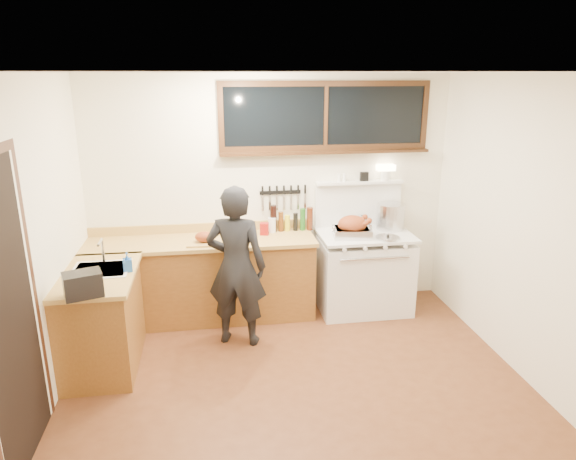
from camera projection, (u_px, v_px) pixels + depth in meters
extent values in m
cube|color=#572D17|center=(297.00, 386.00, 4.46)|extent=(4.00, 3.50, 0.02)
cube|color=white|center=(271.00, 194.00, 5.75)|extent=(4.00, 0.05, 2.60)
cube|color=white|center=(364.00, 362.00, 2.40)|extent=(4.00, 0.05, 2.60)
cube|color=white|center=(28.00, 257.00, 3.78)|extent=(0.05, 3.50, 2.60)
cube|color=white|center=(532.00, 232.00, 4.37)|extent=(0.05, 3.50, 2.60)
cube|color=white|center=(299.00, 69.00, 3.69)|extent=(4.00, 3.50, 0.05)
cube|color=brown|center=(202.00, 281.00, 5.58)|extent=(2.40, 0.60, 0.86)
cube|color=tan|center=(200.00, 242.00, 5.44)|extent=(2.44, 0.64, 0.04)
cube|color=tan|center=(200.00, 228.00, 5.70)|extent=(2.40, 0.03, 0.10)
sphere|color=#B78C38|center=(99.00, 272.00, 5.09)|extent=(0.03, 0.03, 0.03)
sphere|color=#B78C38|center=(151.00, 270.00, 5.16)|extent=(0.03, 0.03, 0.03)
sphere|color=#B78C38|center=(201.00, 267.00, 5.24)|extent=(0.03, 0.03, 0.03)
sphere|color=#B78C38|center=(250.00, 264.00, 5.31)|extent=(0.03, 0.03, 0.03)
sphere|color=#B78C38|center=(293.00, 262.00, 5.38)|extent=(0.03, 0.03, 0.03)
cube|color=brown|center=(102.00, 321.00, 4.67)|extent=(0.60, 1.05, 0.86)
cube|color=tan|center=(98.00, 275.00, 4.54)|extent=(0.64, 1.09, 0.04)
cube|color=white|center=(101.00, 276.00, 4.62)|extent=(0.45, 0.40, 0.14)
cube|color=white|center=(101.00, 270.00, 4.61)|extent=(0.50, 0.45, 0.01)
cylinder|color=silver|center=(103.00, 251.00, 4.74)|extent=(0.02, 0.02, 0.24)
cylinder|color=silver|center=(100.00, 242.00, 4.63)|extent=(0.02, 0.18, 0.02)
cube|color=white|center=(363.00, 275.00, 5.81)|extent=(1.00, 0.70, 0.82)
cube|color=white|center=(365.00, 235.00, 5.67)|extent=(1.02, 0.72, 0.03)
cube|color=white|center=(373.00, 277.00, 5.45)|extent=(0.88, 0.02, 0.46)
cylinder|color=silver|center=(375.00, 258.00, 5.36)|extent=(0.75, 0.02, 0.02)
cylinder|color=white|center=(344.00, 250.00, 5.29)|extent=(0.04, 0.03, 0.04)
cylinder|color=white|center=(365.00, 249.00, 5.32)|extent=(0.04, 0.03, 0.04)
cylinder|color=white|center=(385.00, 248.00, 5.35)|extent=(0.04, 0.03, 0.04)
cylinder|color=white|center=(405.00, 247.00, 5.39)|extent=(0.04, 0.03, 0.04)
cube|color=white|center=(358.00, 204.00, 5.89)|extent=(1.00, 0.05, 0.50)
cube|color=white|center=(360.00, 182.00, 5.79)|extent=(1.00, 0.12, 0.03)
cylinder|color=white|center=(385.00, 175.00, 5.81)|extent=(0.11, 0.11, 0.11)
cube|color=#FFE5B2|center=(386.00, 168.00, 5.78)|extent=(0.20, 0.10, 0.07)
cube|color=black|center=(364.00, 176.00, 5.77)|extent=(0.09, 0.05, 0.10)
cylinder|color=white|center=(344.00, 178.00, 5.74)|extent=(0.04, 0.04, 0.09)
cylinder|color=white|center=(339.00, 178.00, 5.73)|extent=(0.04, 0.04, 0.09)
cube|color=black|center=(326.00, 116.00, 5.55)|extent=(2.20, 0.01, 0.62)
cube|color=black|center=(326.00, 83.00, 5.45)|extent=(2.32, 0.04, 0.06)
cube|color=black|center=(325.00, 148.00, 5.65)|extent=(2.32, 0.04, 0.06)
cube|color=black|center=(221.00, 117.00, 5.38)|extent=(0.06, 0.04, 0.62)
cube|color=black|center=(425.00, 115.00, 5.71)|extent=(0.06, 0.04, 0.62)
cube|color=black|center=(326.00, 116.00, 5.55)|extent=(0.04, 0.04, 0.62)
cube|color=black|center=(326.00, 152.00, 5.61)|extent=(2.32, 0.13, 0.03)
cube|color=black|center=(11.00, 321.00, 3.34)|extent=(0.01, 0.86, 2.10)
cube|color=black|center=(35.00, 291.00, 3.79)|extent=(0.01, 0.07, 2.10)
cube|color=black|center=(280.00, 192.00, 5.73)|extent=(0.46, 0.02, 0.04)
cube|color=silver|center=(263.00, 203.00, 5.71)|extent=(0.02, 0.00, 0.18)
cube|color=black|center=(263.00, 191.00, 5.67)|extent=(0.02, 0.02, 0.10)
cube|color=silver|center=(270.00, 203.00, 5.73)|extent=(0.02, 0.00, 0.18)
cube|color=black|center=(270.00, 190.00, 5.68)|extent=(0.02, 0.02, 0.10)
cube|color=silver|center=(277.00, 202.00, 5.74)|extent=(0.02, 0.00, 0.18)
cube|color=black|center=(277.00, 190.00, 5.70)|extent=(0.02, 0.02, 0.10)
cube|color=silver|center=(284.00, 202.00, 5.75)|extent=(0.03, 0.00, 0.18)
cube|color=black|center=(284.00, 190.00, 5.71)|extent=(0.02, 0.02, 0.10)
cube|color=silver|center=(291.00, 202.00, 5.76)|extent=(0.03, 0.00, 0.18)
cube|color=black|center=(291.00, 190.00, 5.72)|extent=(0.02, 0.02, 0.10)
cube|color=silver|center=(298.00, 202.00, 5.77)|extent=(0.03, 0.00, 0.18)
cube|color=black|center=(298.00, 189.00, 5.73)|extent=(0.02, 0.02, 0.10)
cube|color=silver|center=(305.00, 201.00, 5.78)|extent=(0.03, 0.00, 0.18)
cube|color=black|center=(305.00, 189.00, 5.74)|extent=(0.02, 0.02, 0.10)
imported|color=black|center=(236.00, 267.00, 4.96)|extent=(0.67, 0.54, 1.61)
imported|color=#2155A7|center=(127.00, 262.00, 4.56)|extent=(0.09, 0.09, 0.17)
cube|color=black|center=(83.00, 284.00, 4.04)|extent=(0.34, 0.28, 0.20)
cube|color=tan|center=(205.00, 243.00, 5.31)|extent=(0.36, 0.28, 0.02)
ellipsoid|color=brown|center=(204.00, 237.00, 5.30)|extent=(0.20, 0.14, 0.11)
sphere|color=brown|center=(213.00, 233.00, 5.34)|extent=(0.04, 0.04, 0.04)
sphere|color=brown|center=(213.00, 235.00, 5.26)|extent=(0.04, 0.04, 0.04)
cube|color=silver|center=(352.00, 232.00, 5.53)|extent=(0.43, 0.35, 0.10)
cube|color=#3F3F42|center=(352.00, 229.00, 5.52)|extent=(0.38, 0.30, 0.03)
torus|color=silver|center=(333.00, 229.00, 5.48)|extent=(0.03, 0.10, 0.10)
torus|color=silver|center=(371.00, 227.00, 5.55)|extent=(0.03, 0.10, 0.10)
ellipsoid|color=brown|center=(352.00, 224.00, 5.50)|extent=(0.34, 0.27, 0.20)
cylinder|color=brown|center=(364.00, 224.00, 5.44)|extent=(0.11, 0.06, 0.09)
sphere|color=brown|center=(369.00, 221.00, 5.44)|extent=(0.06, 0.06, 0.06)
cylinder|color=brown|center=(360.00, 220.00, 5.58)|extent=(0.11, 0.06, 0.09)
sphere|color=brown|center=(365.00, 217.00, 5.58)|extent=(0.06, 0.06, 0.06)
cylinder|color=silver|center=(391.00, 216.00, 5.79)|extent=(0.40, 0.40, 0.29)
cylinder|color=silver|center=(361.00, 224.00, 5.79)|extent=(0.23, 0.23, 0.13)
cylinder|color=black|center=(362.00, 216.00, 5.89)|extent=(0.08, 0.17, 0.02)
cylinder|color=silver|center=(388.00, 238.00, 5.47)|extent=(0.31, 0.31, 0.02)
sphere|color=black|center=(388.00, 236.00, 5.47)|extent=(0.03, 0.03, 0.03)
cube|color=maroon|center=(264.00, 229.00, 5.59)|extent=(0.10, 0.09, 0.13)
cylinder|color=white|center=(272.00, 225.00, 5.68)|extent=(0.10, 0.10, 0.17)
cylinder|color=black|center=(273.00, 218.00, 5.69)|extent=(0.07, 0.07, 0.30)
cylinder|color=black|center=(281.00, 222.00, 5.71)|extent=(0.06, 0.06, 0.22)
cylinder|color=black|center=(287.00, 223.00, 5.73)|extent=(0.06, 0.06, 0.18)
cylinder|color=black|center=(295.00, 222.00, 5.74)|extent=(0.05, 0.05, 0.20)
cylinder|color=black|center=(303.00, 219.00, 5.75)|extent=(0.06, 0.06, 0.25)
cylinder|color=black|center=(310.00, 219.00, 5.76)|extent=(0.07, 0.07, 0.26)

